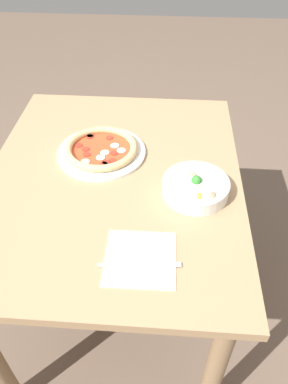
# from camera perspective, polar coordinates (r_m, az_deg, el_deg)

# --- Properties ---
(ground_plane) EXTENTS (8.00, 8.00, 0.00)m
(ground_plane) POSITION_cam_1_polar(r_m,az_deg,el_deg) (1.81, -3.37, -15.84)
(ground_plane) COLOR brown
(dining_table) EXTENTS (1.05, 0.84, 0.75)m
(dining_table) POSITION_cam_1_polar(r_m,az_deg,el_deg) (1.32, -4.46, -1.42)
(dining_table) COLOR tan
(dining_table) RESTS_ON ground_plane
(pizza) EXTENTS (0.31, 0.31, 0.04)m
(pizza) POSITION_cam_1_polar(r_m,az_deg,el_deg) (1.33, -6.52, 6.40)
(pizza) COLOR white
(pizza) RESTS_ON dining_table
(bowl) EXTENTS (0.21, 0.21, 0.07)m
(bowl) POSITION_cam_1_polar(r_m,az_deg,el_deg) (1.16, 7.91, 0.86)
(bowl) COLOR white
(bowl) RESTS_ON dining_table
(napkin) EXTENTS (0.19, 0.19, 0.00)m
(napkin) POSITION_cam_1_polar(r_m,az_deg,el_deg) (1.00, -0.57, -10.09)
(napkin) COLOR white
(napkin) RESTS_ON dining_table
(fork) EXTENTS (0.03, 0.17, 0.00)m
(fork) POSITION_cam_1_polar(r_m,az_deg,el_deg) (1.01, -0.55, -8.70)
(fork) COLOR silver
(fork) RESTS_ON napkin
(knife) EXTENTS (0.03, 0.22, 0.01)m
(knife) POSITION_cam_1_polar(r_m,az_deg,el_deg) (0.98, -1.24, -11.04)
(knife) COLOR silver
(knife) RESTS_ON napkin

